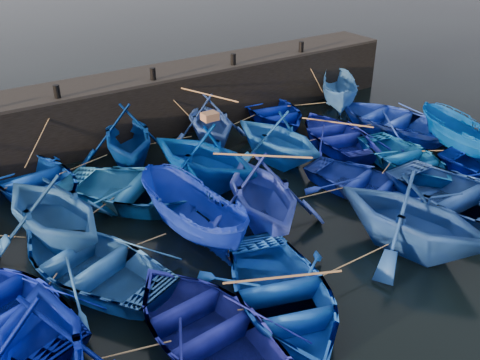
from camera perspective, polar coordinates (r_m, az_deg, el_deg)
ground at (r=16.68m, az=6.25°, el=-6.40°), size 120.00×120.00×0.00m
quay_wall at (r=24.13m, az=-9.92°, el=7.91°), size 26.00×2.50×2.50m
quay_top at (r=23.72m, az=-10.18°, el=10.88°), size 26.00×2.50×0.12m
bollard_1 at (r=21.54m, az=-18.95°, el=8.92°), size 0.24×0.24×0.50m
bollard_2 at (r=22.84m, az=-9.27°, el=11.10°), size 0.24×0.24×0.50m
bollard_3 at (r=24.73m, az=-0.73°, el=12.76°), size 0.24×0.24×0.50m
bollard_4 at (r=27.07m, az=6.55°, el=13.94°), size 0.24×0.24×0.50m
boat_1 at (r=20.11m, az=-21.12°, el=-0.06°), size 4.70×5.91×1.10m
boat_2 at (r=21.31m, az=-11.95°, el=4.76°), size 5.17×5.54×2.36m
boat_3 at (r=22.59m, az=-3.26°, el=6.41°), size 4.49×4.88×2.15m
boat_4 at (r=25.24m, az=3.52°, el=7.36°), size 4.22×5.31×0.99m
boat_5 at (r=26.96m, az=10.61°, el=9.10°), size 4.10×4.41×1.70m
boat_7 at (r=16.73m, az=-19.38°, el=-2.90°), size 5.00×5.47×2.46m
boat_8 at (r=18.45m, az=-10.77°, el=-1.05°), size 6.52×6.69×1.13m
boat_9 at (r=19.05m, az=-3.89°, el=2.70°), size 5.36×5.78×2.51m
boat_10 at (r=20.85m, az=4.04°, el=4.68°), size 4.28×4.79×2.29m
boat_11 at (r=22.97m, az=10.22°, el=4.82°), size 4.54×5.53×1.00m
boat_12 at (r=25.01m, az=15.83°, el=6.31°), size 4.86×6.11×1.14m
boat_13 at (r=14.56m, az=-23.66°, el=-12.35°), size 4.84×5.78×1.03m
boat_14 at (r=15.33m, az=-15.74°, el=-8.43°), size 5.44×6.25×1.08m
boat_15 at (r=16.19m, az=-5.18°, el=-3.72°), size 2.27×4.80×1.79m
boat_16 at (r=16.70m, az=2.33°, el=-1.26°), size 5.21×5.62×2.43m
boat_17 at (r=19.34m, az=13.13°, el=-0.25°), size 4.26×5.11×0.91m
boat_18 at (r=21.51m, az=17.34°, el=2.22°), size 3.94×5.04×0.95m
boat_19 at (r=23.15m, az=22.72°, el=4.16°), size 2.09×4.58×1.72m
boat_20 at (r=11.94m, az=-20.82°, el=-17.17°), size 5.30×5.75×2.52m
boat_21 at (r=12.93m, az=-3.69°, el=-15.22°), size 4.06×5.42×1.07m
boat_22 at (r=13.75m, az=4.53°, el=-12.13°), size 5.14×6.08×1.08m
boat_23 at (r=16.26m, az=17.95°, el=-3.49°), size 5.09×5.58×2.51m
boat_24 at (r=18.93m, az=23.27°, el=-2.12°), size 4.20×5.82×1.20m
wooden_crate at (r=18.64m, az=-3.23°, el=6.79°), size 0.54×0.43×0.27m
mooring_ropes at (r=19.84m, az=-3.37°, el=2.63°), size 18.00×11.79×2.10m
loose_oars at (r=18.42m, az=3.53°, el=3.30°), size 10.56×12.07×1.49m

